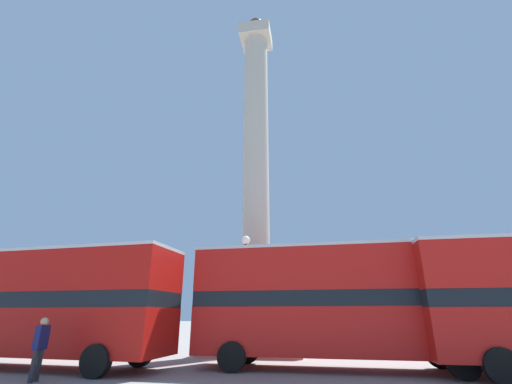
{
  "coord_description": "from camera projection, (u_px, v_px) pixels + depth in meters",
  "views": [
    {
      "loc": [
        3.24,
        -19.37,
        1.85
      ],
      "look_at": [
        0.0,
        0.0,
        8.95
      ],
      "focal_mm": 24.0,
      "sensor_mm": 36.0,
      "label": 1
    }
  ],
  "objects": [
    {
      "name": "equestrian_statue",
      "position": [
        104.0,
        319.0,
        24.25
      ],
      "size": [
        4.1,
        3.76,
        5.82
      ],
      "rotation": [
        0.0,
        0.0,
        0.53
      ],
      "color": "#BCB29E",
      "rests_on": "ground_plane"
    },
    {
      "name": "street_lamp",
      "position": [
        245.0,
        287.0,
        15.9
      ],
      "size": [
        0.42,
        0.42,
        5.52
      ],
      "color": "black",
      "rests_on": "ground_plane"
    },
    {
      "name": "ground_plane",
      "position": [
        256.0,
        353.0,
        17.84
      ],
      "size": [
        200.0,
        200.0,
        0.0
      ],
      "primitive_type": "plane",
      "color": "gray"
    },
    {
      "name": "bus_b",
      "position": [
        335.0,
        299.0,
        12.95
      ],
      "size": [
        10.59,
        3.01,
        4.4
      ],
      "rotation": [
        0.0,
        0.0,
        -0.03
      ],
      "color": "red",
      "rests_on": "ground_plane"
    },
    {
      "name": "monument_column",
      "position": [
        256.0,
        224.0,
        20.2
      ],
      "size": [
        5.06,
        5.06,
        22.59
      ],
      "color": "#BCB29E",
      "rests_on": "ground_plane"
    },
    {
      "name": "bus_c",
      "position": [
        44.0,
        301.0,
        13.42
      ],
      "size": [
        10.68,
        3.45,
        4.29
      ],
      "rotation": [
        0.0,
        0.0,
        -0.07
      ],
      "color": "#B7140F",
      "rests_on": "ground_plane"
    },
    {
      "name": "pedestrian_near_lamp",
      "position": [
        40.0,
        344.0,
        10.4
      ],
      "size": [
        0.24,
        0.49,
        1.79
      ],
      "rotation": [
        0.0,
        0.0,
        1.67
      ],
      "color": "#28282D",
      "rests_on": "ground_plane"
    }
  ]
}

